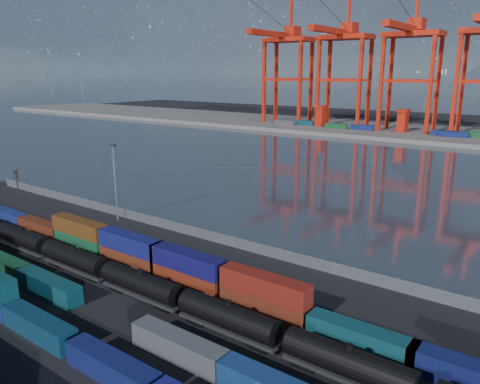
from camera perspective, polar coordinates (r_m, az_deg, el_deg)
The scene contains 12 objects.
ground at distance 67.93m, azimuth -15.65°, elevation -13.36°, with size 700.00×700.00×0.00m, color black.
harbor_water at distance 152.19m, azimuth 17.04°, elevation 2.02°, with size 700.00×700.00×0.00m, color #29313C.
far_quay at distance 252.39m, azimuth 25.23°, elevation 6.22°, with size 700.00×70.00×2.00m, color #514F4C.
container_row_mid at distance 79.90m, azimuth -25.46°, elevation -8.50°, with size 142.07×2.59×5.53m.
container_row_north at distance 69.37m, azimuth -5.37°, elevation -10.16°, with size 142.85×2.63×5.59m.
tanker_string at distance 79.68m, azimuth -19.52°, elevation -7.68°, with size 138.31×3.07×4.40m.
waterfront_fence at distance 85.69m, azimuth -0.80°, elevation -6.11°, with size 160.12×0.12×2.20m.
bare_tree at distance 134.33m, azimuth -25.55°, elevation 1.24°, with size 1.91×1.84×7.46m.
yard_light_mast at distance 102.37m, azimuth -15.01°, elevation 1.66°, with size 1.60×0.40×16.60m.
gantry_cranes at distance 245.76m, azimuth 24.21°, elevation 16.05°, with size 202.10×52.02×70.45m.
quay_containers at distance 240.46m, azimuth 22.01°, elevation 6.76°, with size 172.58×10.99×2.60m.
straddle_carriers at distance 242.42m, azimuth 24.34°, elevation 7.67°, with size 140.00×7.00×11.10m.
Camera 1 is at (48.64, -35.83, 31.06)m, focal length 35.00 mm.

